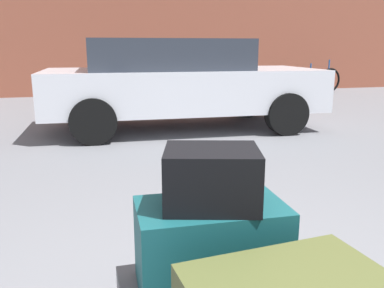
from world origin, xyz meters
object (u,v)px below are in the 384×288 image
duffel_bag_black_topmost_pile (212,177)px  duffel_bag_teal_stacked_top (211,246)px  bicycle_leaning (316,80)px  bollard_kerb_mid (276,87)px  parked_car (179,82)px  bollard_kerb_near (227,88)px

duffel_bag_black_topmost_pile → duffel_bag_teal_stacked_top: bearing=0.0°
bicycle_leaning → bollard_kerb_mid: size_ratio=2.72×
bollard_kerb_mid → duffel_bag_black_topmost_pile: bearing=-118.1°
duffel_bag_teal_stacked_top → bollard_kerb_mid: (4.26, 7.97, -0.19)m
duffel_bag_black_topmost_pile → bollard_kerb_mid: bearing=77.5°
bicycle_leaning → bollard_kerb_mid: 2.07m
parked_car → bollard_kerb_near: bearing=57.8°
duffel_bag_black_topmost_pile → parked_car: parked_car is taller
duffel_bag_teal_stacked_top → parked_car: size_ratio=0.13×
bicycle_leaning → bollard_kerb_near: size_ratio=2.72×
duffel_bag_black_topmost_pile → bollard_kerb_mid: duffel_bag_black_topmost_pile is taller
duffel_bag_teal_stacked_top → bicycle_leaning: (6.04, 9.02, -0.14)m
duffel_bag_black_topmost_pile → bicycle_leaning: bicycle_leaning is taller
parked_car → bicycle_leaning: parked_car is taller
duffel_bag_teal_stacked_top → bollard_kerb_near: duffel_bag_teal_stacked_top is taller
duffel_bag_teal_stacked_top → parked_car: parked_car is taller
duffel_bag_black_topmost_pile → bollard_kerb_near: size_ratio=0.55×
duffel_bag_teal_stacked_top → bollard_kerb_near: bearing=71.8°
duffel_bag_black_topmost_pile → bollard_kerb_near: duffel_bag_black_topmost_pile is taller
duffel_bag_black_topmost_pile → parked_car: (1.02, 4.92, -0.04)m
bollard_kerb_mid → bollard_kerb_near: bearing=180.0°
duffel_bag_teal_stacked_top → duffel_bag_black_topmost_pile: bearing=0.0°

